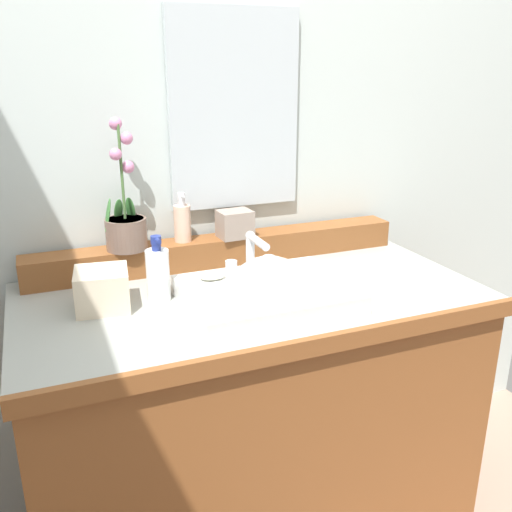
{
  "coord_description": "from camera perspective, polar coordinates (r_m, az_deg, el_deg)",
  "views": [
    {
      "loc": [
        -0.52,
        -1.3,
        1.4
      ],
      "look_at": [
        0.0,
        -0.03,
        0.94
      ],
      "focal_mm": 38.98,
      "sensor_mm": 36.0,
      "label": 1
    }
  ],
  "objects": [
    {
      "name": "lotion_bottle",
      "position": [
        1.45,
        -10.03,
        -1.79
      ],
      "size": [
        0.06,
        0.06,
        0.17
      ],
      "color": "white",
      "rests_on": "vanity_cabinet"
    },
    {
      "name": "wall_back",
      "position": [
        1.8,
        -5.62,
        13.57
      ],
      "size": [
        2.78,
        0.2,
        2.48
      ],
      "primitive_type": "cube",
      "color": "silver",
      "rests_on": "ground"
    },
    {
      "name": "back_ledge",
      "position": [
        1.72,
        -3.61,
        0.63
      ],
      "size": [
        1.17,
        0.1,
        0.08
      ],
      "primitive_type": "cube",
      "color": "brown",
      "rests_on": "vanity_cabinet"
    },
    {
      "name": "soap_dispenser",
      "position": [
        1.66,
        -7.57,
        3.5
      ],
      "size": [
        0.05,
        0.05,
        0.15
      ],
      "color": "beige",
      "rests_on": "back_ledge"
    },
    {
      "name": "potted_plant",
      "position": [
        1.61,
        -13.24,
        3.35
      ],
      "size": [
        0.12,
        0.12,
        0.37
      ],
      "color": "brown",
      "rests_on": "back_ledge"
    },
    {
      "name": "tissue_box",
      "position": [
        1.44,
        -15.49,
        -3.31
      ],
      "size": [
        0.15,
        0.15,
        0.1
      ],
      "primitive_type": "cube",
      "rotation": [
        0.0,
        0.0,
        -0.13
      ],
      "color": "beige",
      "rests_on": "vanity_cabinet"
    },
    {
      "name": "vanity_cabinet",
      "position": [
        1.71,
        -0.44,
        -16.48
      ],
      "size": [
        1.24,
        0.64,
        0.83
      ],
      "color": "brown",
      "rests_on": "ground"
    },
    {
      "name": "mirror",
      "position": [
        1.72,
        -2.2,
        14.68
      ],
      "size": [
        0.41,
        0.02,
        0.58
      ],
      "primitive_type": "cube",
      "color": "silver"
    },
    {
      "name": "trinket_box",
      "position": [
        1.69,
        -2.18,
        3.31
      ],
      "size": [
        0.1,
        0.09,
        0.08
      ],
      "primitive_type": "cube",
      "rotation": [
        0.0,
        0.0,
        0.06
      ],
      "color": "gray",
      "rests_on": "back_ledge"
    },
    {
      "name": "sink_basin",
      "position": [
        1.42,
        1.26,
        -4.28
      ],
      "size": [
        0.42,
        0.33,
        0.26
      ],
      "color": "white",
      "rests_on": "vanity_cabinet"
    },
    {
      "name": "soap_bar",
      "position": [
        1.45,
        -4.46,
        -1.99
      ],
      "size": [
        0.07,
        0.04,
        0.02
      ],
      "primitive_type": "ellipsoid",
      "color": "silver",
      "rests_on": "sink_basin"
    }
  ]
}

